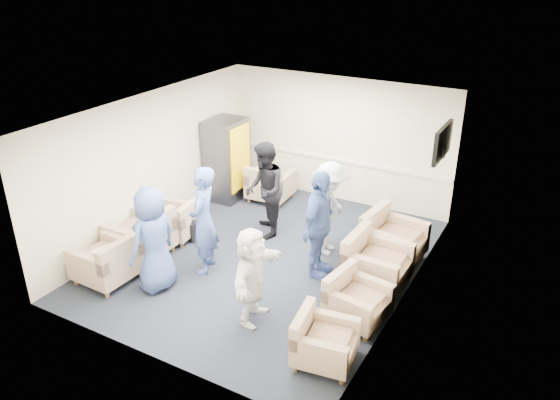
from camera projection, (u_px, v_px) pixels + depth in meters
The scene contains 25 objects.
floor at pixel (267, 258), 9.77m from camera, with size 6.00×6.00×0.00m, color black.
ceiling at pixel (265, 111), 8.64m from camera, with size 6.00×6.00×0.00m, color white.
back_wall at pixel (338, 140), 11.58m from camera, with size 5.00×0.02×2.70m, color beige.
front_wall at pixel (144, 272), 6.83m from camera, with size 5.00×0.02×2.70m, color beige.
left_wall at pixel (152, 163), 10.32m from camera, with size 0.02×6.00×2.70m, color beige.
right_wall at pixel (410, 222), 8.10m from camera, with size 0.02×6.00×2.70m, color beige.
chair_rail at pixel (336, 160), 11.76m from camera, with size 4.98×0.04×0.06m, color silver.
tv at pixel (443, 142), 9.26m from camera, with size 0.10×1.00×0.58m.
armchair_left_near at pixel (109, 263), 8.94m from camera, with size 0.92×0.92×0.71m.
armchair_left_mid at pixel (143, 238), 9.67m from camera, with size 0.95×0.95×0.76m.
armchair_left_far at pixel (178, 222), 10.36m from camera, with size 0.89×0.89×0.65m.
armchair_right_near at pixel (321, 342), 7.20m from camera, with size 0.87×0.87×0.61m.
armchair_right_midnear at pixel (355, 301), 8.02m from camera, with size 0.91×0.91×0.64m.
armchair_right_midfar at pixel (374, 264), 8.86m from camera, with size 0.97×0.97×0.76m.
armchair_right_far at pixel (390, 240), 9.58m from camera, with size 1.06×1.06×0.76m.
armchair_corner at pixel (269, 186), 11.87m from camera, with size 0.93×0.93×0.70m.
vending_machine at pixel (227, 159), 11.81m from camera, with size 0.72×0.84×1.78m.
backpack at pixel (192, 229), 10.28m from camera, with size 0.31×0.26×0.46m.
pillow at pixel (107, 253), 8.87m from camera, with size 0.41×0.31×0.12m, color white.
person_front_left at pixel (153, 239), 8.58m from camera, with size 0.86×0.56×1.76m, color #405899.
person_mid_left at pixel (203, 220), 9.04m from camera, with size 0.69×0.45×1.88m, color #405899.
person_back_left at pixel (265, 190), 10.20m from camera, with size 0.90×0.70×1.85m, color black.
person_back_right at pixel (329, 209), 9.62m from camera, with size 1.12×0.64×1.73m, color silver.
person_mid_right at pixel (319, 225), 8.90m from camera, with size 1.10×0.46×1.87m, color #405899.
person_front_right at pixel (252, 276), 7.86m from camera, with size 1.40×0.44×1.51m, color white.
Camera 1 is at (4.34, -7.25, 5.03)m, focal length 35.00 mm.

